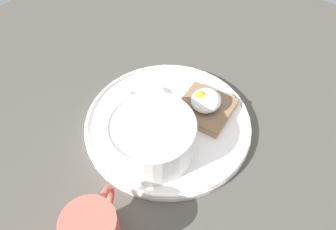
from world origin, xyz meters
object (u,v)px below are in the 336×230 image
banana_slice_front (142,100)px  banana_slice_back (155,95)px  poached_egg (206,100)px  oatmeal_bowl (152,137)px  banana_slice_left (124,97)px  banana_slice_right (131,106)px  toast_slice (205,108)px

banana_slice_front → banana_slice_back: 2.78cm
poached_egg → banana_slice_front: size_ratio=1.62×
poached_egg → banana_slice_back: 10.42cm
oatmeal_bowl → banana_slice_left: (-4.58, -12.14, -2.84)cm
poached_egg → banana_slice_back: (3.57, -9.48, -2.46)cm
poached_egg → banana_slice_back: poached_egg is taller
banana_slice_back → banana_slice_right: bearing=-15.9°
banana_slice_left → banana_slice_front: bearing=119.9°
poached_egg → banana_slice_left: (8.01, -13.54, -2.54)cm
poached_egg → banana_slice_right: size_ratio=1.61×
oatmeal_bowl → banana_slice_front: bearing=-125.4°
poached_egg → banana_slice_right: poached_egg is taller
oatmeal_bowl → poached_egg: (-12.59, 1.40, -0.29)cm
toast_slice → banana_slice_back: bearing=-69.3°
oatmeal_bowl → banana_slice_front: size_ratio=4.03×
poached_egg → banana_slice_right: 14.18cm
oatmeal_bowl → banana_slice_back: 12.42cm
banana_slice_left → poached_egg: bearing=120.6°
poached_egg → banana_slice_front: poached_egg is taller
banana_slice_right → banana_slice_left: bearing=-104.4°
toast_slice → banana_slice_back: 10.23cm
banana_slice_left → banana_slice_right: 2.69cm
toast_slice → banana_slice_front: toast_slice is taller
poached_egg → banana_slice_left: 15.94cm
banana_slice_back → poached_egg: bearing=110.6°
oatmeal_bowl → banana_slice_left: oatmeal_bowl is taller
toast_slice → poached_egg: (0.05, -0.08, 2.27)cm
banana_slice_right → banana_slice_front: bearing=167.6°
oatmeal_bowl → banana_slice_back: bearing=-138.2°
toast_slice → banana_slice_right: size_ratio=3.05×
oatmeal_bowl → toast_slice: bearing=173.3°
poached_egg → banana_slice_front: bearing=-59.2°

